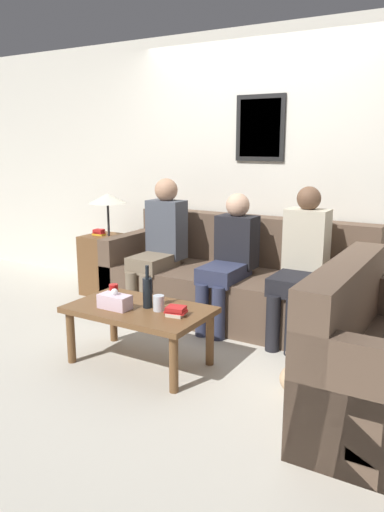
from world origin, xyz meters
name	(u,v)px	position (x,y,z in m)	size (l,w,h in m)	color
ground_plane	(207,336)	(0.00, 0.00, 0.00)	(16.00, 16.00, 0.00)	beige
wall_back	(261,171)	(0.00, 1.04, 1.30)	(9.00, 0.08, 2.60)	silver
couch_main	(236,284)	(0.00, 0.55, 0.31)	(2.36, 0.93, 0.90)	brown
coffee_table	(139,315)	(-0.16, -0.70, 0.37)	(1.00, 0.60, 0.43)	brown
side_table_with_lamp	(106,257)	(-1.51, 0.53, 0.40)	(0.46, 0.42, 1.06)	brown
wine_bottle	(147,292)	(-0.11, -0.68, 0.54)	(0.07, 0.07, 0.31)	black
drinking_glass	(159,303)	(0.00, -0.69, 0.48)	(0.08, 0.08, 0.11)	silver
book_stack	(176,311)	(0.16, -0.72, 0.46)	(0.16, 0.13, 0.06)	beige
soda_can	(114,292)	(-0.42, -0.67, 0.49)	(0.07, 0.07, 0.12)	red
tissue_box	(115,301)	(-0.29, -0.81, 0.48)	(0.23, 0.12, 0.15)	silver
person_left	(160,241)	(-0.70, 0.35, 0.67)	(0.34, 0.63, 1.25)	#756651
person_middle	(230,256)	(0.03, 0.34, 0.62)	(0.34, 0.65, 1.15)	#2D334C
person_right	(301,260)	(0.65, 0.36, 0.66)	(0.34, 0.66, 1.23)	black
teddy_bear	(294,375)	(0.94, -0.55, 0.12)	(0.18, 0.18, 0.28)	tan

